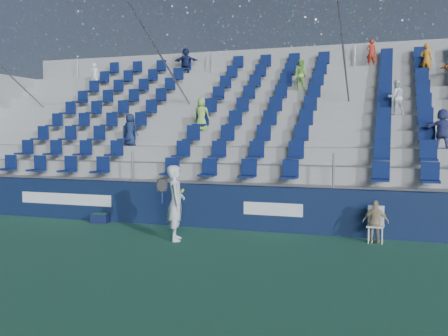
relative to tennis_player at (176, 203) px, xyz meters
The scene contains 7 objects.
ground 1.67m from the tennis_player, 67.20° to the right, with size 70.00×70.00×0.00m, color #2E6C4D.
sponsor_wall 1.97m from the tennis_player, 73.85° to the left, with size 24.00×0.32×1.20m.
grandstand 7.09m from the tennis_player, 85.53° to the left, with size 24.00×8.17×6.63m.
tennis_player is the anchor object (origin of this frame).
line_judge_chair 4.88m from the tennis_player, 16.25° to the left, with size 0.42×0.42×0.88m.
line_judge 4.84m from the tennis_player, 14.64° to the left, with size 0.61×0.25×1.03m, color tan.
ball_bin 3.51m from the tennis_player, 154.56° to the left, with size 0.55×0.40×0.28m.
Camera 1 is at (4.45, -9.84, 2.63)m, focal length 40.00 mm.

